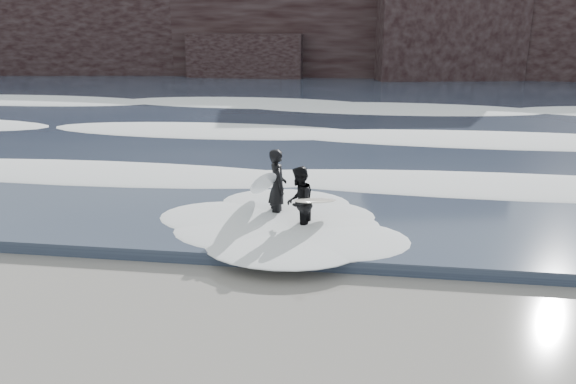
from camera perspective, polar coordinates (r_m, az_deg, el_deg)
name	(u,v)px	position (r m, az deg, el deg)	size (l,w,h in m)	color
ground	(197,343)	(9.81, -9.26, -14.89)	(120.00, 120.00, 0.00)	olive
sea	(326,99)	(37.34, 3.90, 9.37)	(90.00, 52.00, 0.30)	#2A3547
headland	(341,21)	(53.98, 5.41, 16.88)	(70.00, 9.00, 10.00)	black
foam_near	(279,177)	(17.77, -0.89, 1.57)	(60.00, 3.20, 0.20)	white
foam_mid	(304,134)	(24.52, 1.64, 5.96)	(60.00, 4.00, 0.24)	white
foam_far	(321,103)	(33.35, 3.39, 8.97)	(60.00, 4.80, 0.30)	white
surfer_left	(275,186)	(14.64, -1.33, 0.61)	(1.40, 2.06, 1.99)	black
surfer_right	(301,202)	(13.70, 1.29, -1.03)	(1.43, 1.97, 1.78)	black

